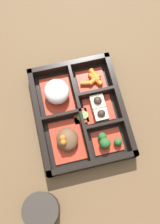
{
  "coord_description": "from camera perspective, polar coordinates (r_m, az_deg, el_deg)",
  "views": [
    {
      "loc": [
        -0.21,
        0.05,
        0.7
      ],
      "look_at": [
        0.0,
        0.0,
        0.03
      ],
      "focal_mm": 42.0,
      "sensor_mm": 36.0,
      "label": 1
    }
  ],
  "objects": [
    {
      "name": "ground_plane",
      "position": [
        0.73,
        0.0,
        -0.61
      ],
      "size": [
        3.0,
        3.0,
        0.0
      ],
      "primitive_type": "plane",
      "color": "brown"
    },
    {
      "name": "bento_base",
      "position": [
        0.73,
        0.0,
        -0.49
      ],
      "size": [
        0.3,
        0.24,
        0.01
      ],
      "color": "black",
      "rests_on": "ground_plane"
    },
    {
      "name": "bento_rim",
      "position": [
        0.71,
        0.21,
        -0.05
      ],
      "size": [
        0.3,
        0.24,
        0.04
      ],
      "color": "black",
      "rests_on": "ground_plane"
    },
    {
      "name": "bowl_stew",
      "position": [
        0.69,
        -2.81,
        -6.05
      ],
      "size": [
        0.11,
        0.09,
        0.05
      ],
      "color": "#B22D19",
      "rests_on": "bento_base"
    },
    {
      "name": "bowl_rice",
      "position": [
        0.72,
        -5.05,
        4.32
      ],
      "size": [
        0.11,
        0.09,
        0.05
      ],
      "color": "#B22D19",
      "rests_on": "bento_base"
    },
    {
      "name": "bowl_greens",
      "position": [
        0.7,
        5.9,
        -6.37
      ],
      "size": [
        0.06,
        0.08,
        0.03
      ],
      "color": "#B22D19",
      "rests_on": "bento_base"
    },
    {
      "name": "bowl_tofu",
      "position": [
        0.72,
        4.18,
        0.67
      ],
      "size": [
        0.08,
        0.08,
        0.03
      ],
      "color": "#B22D19",
      "rests_on": "bento_base"
    },
    {
      "name": "bowl_carrots",
      "position": [
        0.75,
        2.69,
        7.04
      ],
      "size": [
        0.07,
        0.08,
        0.02
      ],
      "color": "#B22D19",
      "rests_on": "bento_base"
    },
    {
      "name": "bowl_pickles",
      "position": [
        0.72,
        0.49,
        -0.87
      ],
      "size": [
        0.04,
        0.04,
        0.01
      ],
      "color": "#B22D19",
      "rests_on": "bento_base"
    },
    {
      "name": "tea_cup",
      "position": [
        0.68,
        -8.37,
        -20.39
      ],
      "size": [
        0.09,
        0.09,
        0.06
      ],
      "color": "#2D2823",
      "rests_on": "ground_plane"
    }
  ]
}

